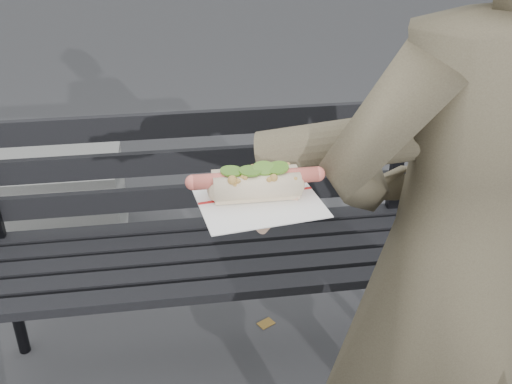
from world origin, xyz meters
TOP-DOWN VIEW (x-y plane):
  - park_bench at (-0.04, 0.84)m, footprint 1.50×0.44m
  - person at (0.44, 0.12)m, footprint 0.69×0.54m
  - held_hotdog at (0.23, 0.10)m, footprint 0.63×0.30m

SIDE VIEW (x-z plane):
  - park_bench at x=-0.04m, z-range 0.08..0.96m
  - person at x=0.44m, z-range 0.00..1.69m
  - held_hotdog at x=0.23m, z-range 1.02..1.22m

